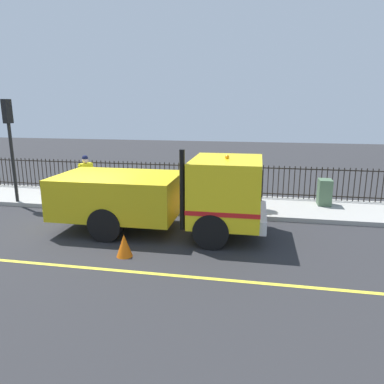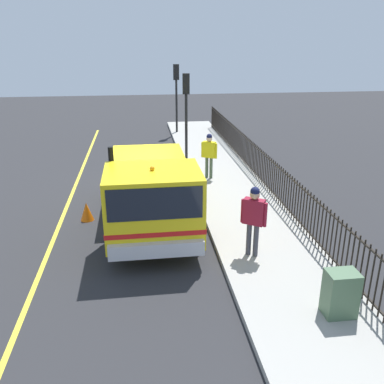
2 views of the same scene
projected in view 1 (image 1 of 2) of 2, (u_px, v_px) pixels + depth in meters
ground_plane at (87, 229)px, 11.06m from camera, size 57.31×57.31×0.00m
sidewalk_slab at (125, 200)px, 14.11m from camera, size 2.76×26.05×0.15m
lane_marking at (37, 263)px, 8.63m from camera, size 0.12×23.44×0.01m
work_truck at (175, 192)px, 10.49m from camera, size 2.46×6.20×2.61m
worker_standing at (254, 178)px, 12.38m from camera, size 0.56×0.48×1.82m
pedestrian_distant at (86, 173)px, 13.49m from camera, size 0.57×0.44×1.75m
iron_fence at (135, 176)px, 15.12m from camera, size 0.04×22.18×1.28m
traffic_light_near at (9, 130)px, 13.03m from camera, size 0.32×0.24×3.77m
utility_cabinet at (324, 192)px, 13.08m from camera, size 0.61×0.46×0.94m
traffic_cone at (124, 245)px, 8.98m from camera, size 0.40×0.40×0.58m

